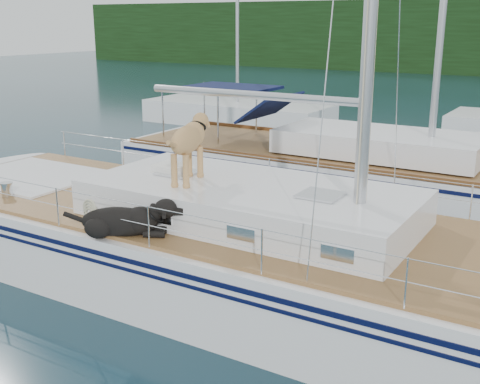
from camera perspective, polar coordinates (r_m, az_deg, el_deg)
The scene contains 4 objects.
ground at distance 10.41m, azimuth -2.96°, elevation -8.36°, with size 120.00×120.00×0.00m, color black.
main_sailboat at distance 10.09m, azimuth -2.63°, elevation -4.96°, with size 12.00×4.18×14.01m.
neighbor_sailboat at distance 15.41m, azimuth 9.11°, elevation 2.02°, with size 11.00×3.50×13.30m.
bg_boat_west at distance 25.88m, azimuth -0.23°, elevation 7.43°, with size 8.00×3.00×11.65m.
Camera 1 is at (5.37, -7.82, 4.28)m, focal length 45.00 mm.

